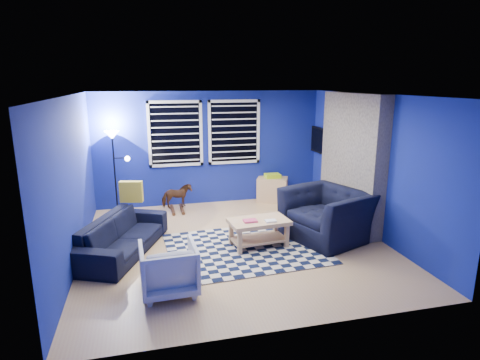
% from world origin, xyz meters
% --- Properties ---
extents(floor, '(5.00, 5.00, 0.00)m').
position_xyz_m(floor, '(0.00, 0.00, 0.00)').
color(floor, tan).
rests_on(floor, ground).
extents(ceiling, '(5.00, 5.00, 0.00)m').
position_xyz_m(ceiling, '(0.00, 0.00, 2.50)').
color(ceiling, white).
rests_on(ceiling, wall_back).
extents(wall_back, '(5.00, 0.00, 5.00)m').
position_xyz_m(wall_back, '(0.00, 2.50, 1.25)').
color(wall_back, navy).
rests_on(wall_back, floor).
extents(wall_left, '(0.00, 5.00, 5.00)m').
position_xyz_m(wall_left, '(-2.50, 0.00, 1.25)').
color(wall_left, navy).
rests_on(wall_left, floor).
extents(wall_right, '(0.00, 5.00, 5.00)m').
position_xyz_m(wall_right, '(2.50, 0.00, 1.25)').
color(wall_right, navy).
rests_on(wall_right, floor).
extents(fireplace, '(0.65, 2.00, 2.50)m').
position_xyz_m(fireplace, '(2.36, 0.50, 1.20)').
color(fireplace, gray).
rests_on(fireplace, floor).
extents(window_left, '(1.17, 0.06, 1.42)m').
position_xyz_m(window_left, '(-0.75, 2.46, 1.60)').
color(window_left, black).
rests_on(window_left, wall_back).
extents(window_right, '(1.17, 0.06, 1.42)m').
position_xyz_m(window_right, '(0.55, 2.46, 1.60)').
color(window_right, black).
rests_on(window_right, wall_back).
extents(tv, '(0.07, 1.00, 0.58)m').
position_xyz_m(tv, '(2.45, 2.00, 1.40)').
color(tv, black).
rests_on(tv, wall_right).
extents(rug, '(2.62, 2.15, 0.02)m').
position_xyz_m(rug, '(0.11, -0.23, 0.01)').
color(rug, black).
rests_on(rug, floor).
extents(sofa, '(2.16, 1.52, 0.59)m').
position_xyz_m(sofa, '(-1.84, 0.10, 0.29)').
color(sofa, black).
rests_on(sofa, floor).
extents(armchair_big, '(1.66, 1.57, 0.87)m').
position_xyz_m(armchair_big, '(1.61, -0.12, 0.43)').
color(armchair_big, black).
rests_on(armchair_big, floor).
extents(armchair_bent, '(0.75, 0.77, 0.67)m').
position_xyz_m(armchair_bent, '(-1.20, -1.34, 0.34)').
color(armchair_bent, gray).
rests_on(armchair_bent, floor).
extents(rocking_horse, '(0.39, 0.66, 0.53)m').
position_xyz_m(rocking_horse, '(-0.81, 2.03, 0.33)').
color(rocking_horse, '#452716').
rests_on(rocking_horse, floor).
extents(coffee_table, '(1.03, 0.66, 0.49)m').
position_xyz_m(coffee_table, '(0.36, -0.18, 0.34)').
color(coffee_table, tan).
rests_on(coffee_table, rug).
extents(cabinet, '(0.79, 0.68, 0.65)m').
position_xyz_m(cabinet, '(1.40, 2.25, 0.29)').
color(cabinet, tan).
rests_on(cabinet, floor).
extents(floor_lamp, '(0.47, 0.29, 1.72)m').
position_xyz_m(floor_lamp, '(-2.02, 2.25, 1.41)').
color(floor_lamp, black).
rests_on(floor_lamp, floor).
extents(throw_pillow, '(0.42, 0.21, 0.38)m').
position_xyz_m(throw_pillow, '(-1.69, 0.96, 0.78)').
color(throw_pillow, gold).
rests_on(throw_pillow, sofa).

